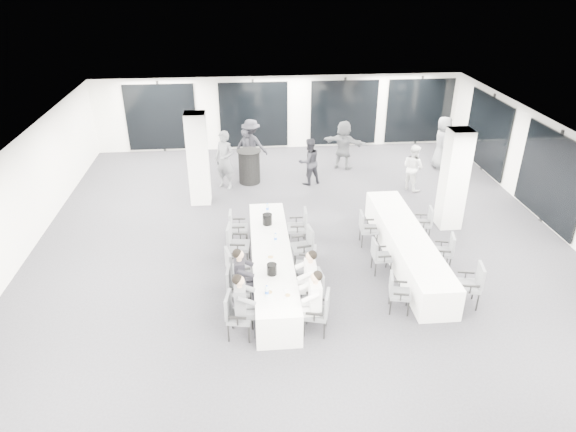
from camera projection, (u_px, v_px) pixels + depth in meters
The scene contains 42 objects.
room at pixel (332, 182), 13.70m from camera, with size 14.04×16.04×2.84m.
column_left at pixel (198, 159), 15.25m from camera, with size 0.60×0.60×2.80m, color white.
column_right at pixel (454, 179), 13.86m from camera, with size 0.60×0.60×2.80m, color white.
banquet_table_main at pixel (272, 264), 11.97m from camera, with size 0.90×5.00×0.75m, color silver.
banquet_table_side at pixel (406, 247), 12.69m from camera, with size 0.90×5.00×0.75m, color silver.
cocktail_table at pixel (249, 166), 16.99m from camera, with size 0.80×0.80×1.11m.
chair_main_left_near at pixel (236, 313), 10.05m from camera, with size 0.57×0.60×0.97m.
chair_main_left_second at pixel (236, 285), 10.89m from camera, with size 0.53×0.58×0.97m.
chair_main_left_mid at pixel (235, 267), 11.46m from camera, with size 0.62×0.65×1.02m.
chair_main_left_fourth at pixel (235, 242), 12.45m from camera, with size 0.58×0.63×1.02m.
chair_main_left_far at pixel (236, 226), 13.35m from camera, with size 0.48×0.53×0.91m.
chair_main_right_near at pixel (320, 310), 10.14m from camera, with size 0.58×0.61×0.95m.
chair_main_right_second at pixel (314, 288), 10.86m from camera, with size 0.51×0.55×0.90m.
chair_main_right_mid at pixel (309, 264), 11.71m from camera, with size 0.54×0.57×0.92m.
chair_main_right_fourth at pixel (305, 244), 12.44m from camera, with size 0.56×0.60×0.98m.
chair_main_right_far at pixel (300, 225), 13.33m from camera, with size 0.51×0.57×0.97m.
chair_side_left_near at pixel (397, 290), 10.81m from camera, with size 0.53×0.56×0.88m.
chair_side_left_mid at pixel (379, 254), 12.13m from camera, with size 0.44×0.49×0.87m.
chair_side_left_far at pixel (366, 226), 13.32m from camera, with size 0.49×0.54×0.91m.
chair_side_right_near at pixel (472, 282), 10.95m from camera, with size 0.59×0.63×1.00m.
chair_side_right_mid at pixel (446, 249), 12.31m from camera, with size 0.54×0.57×0.89m.
chair_side_right_far at pixel (425, 221), 13.65m from camera, with size 0.50×0.53×0.87m.
seated_guest_a at pixel (244, 302), 9.93m from camera, with size 0.50×0.38×1.44m.
seated_guest_b at pixel (243, 275), 10.77m from camera, with size 0.50×0.38×1.44m.
seated_guest_c at pixel (312, 299), 10.03m from camera, with size 0.50×0.38×1.44m.
seated_guest_d at pixel (307, 277), 10.70m from camera, with size 0.50×0.38×1.44m.
standing_guest_a at pixel (247, 148), 17.73m from camera, with size 0.63×0.51×1.72m, color black.
standing_guest_b at pixel (309, 159), 16.73m from camera, with size 0.86×0.52×1.77m, color black.
standing_guest_c at pixel (251, 141), 17.88m from camera, with size 1.32×0.67×2.03m, color black.
standing_guest_e at pixel (443, 139), 17.99m from camera, with size 1.01×0.62×2.10m, color #53555A.
standing_guest_f at pixel (344, 142), 17.95m from camera, with size 1.81×0.69×1.97m, color #53555A.
standing_guest_g at pixel (224, 156), 16.38m from camera, with size 0.78×0.63×2.15m, color #53555A.
standing_guest_h at pixel (413, 164), 16.36m from camera, with size 0.82×0.50×1.70m, color silver.
ice_bucket_near at pixel (272, 269), 10.86m from camera, with size 0.21×0.21×0.24m, color black.
ice_bucket_far at pixel (267, 219), 12.88m from camera, with size 0.24×0.24×0.28m, color black.
water_bottle_a at pixel (267, 291), 10.15m from camera, with size 0.08×0.08×0.24m, color silver.
water_bottle_b at pixel (276, 238), 12.10m from camera, with size 0.07×0.07×0.22m, color silver.
water_bottle_c at pixel (267, 208), 13.52m from camera, with size 0.07×0.07×0.23m, color silver.
plate_a at pixel (269, 292), 10.31m from camera, with size 0.22×0.22×0.03m.
plate_b at pixel (288, 295), 10.21m from camera, with size 0.19×0.19×0.03m.
plate_c at pixel (271, 257), 11.50m from camera, with size 0.21×0.21×0.03m.
wine_glass at pixel (285, 291), 10.07m from camera, with size 0.08×0.08×0.22m.
Camera 1 is at (-1.43, -11.35, 6.80)m, focal length 32.00 mm.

